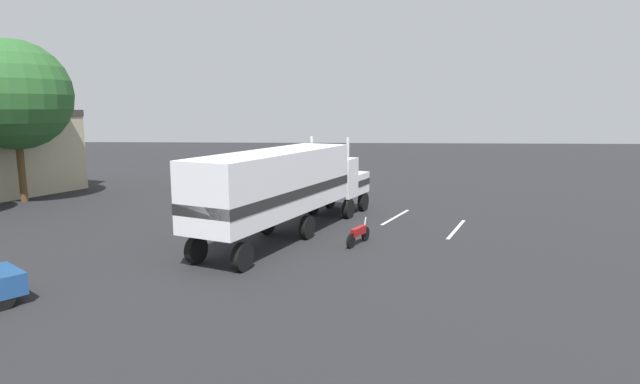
# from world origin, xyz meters

# --- Properties ---
(ground_plane) EXTENTS (120.00, 120.00, 0.00)m
(ground_plane) POSITION_xyz_m (0.00, 0.00, 0.00)
(ground_plane) COLOR #232326
(lane_stripe_near) EXTENTS (4.05, 2.01, 0.01)m
(lane_stripe_near) POSITION_xyz_m (-1.18, -3.50, 0.01)
(lane_stripe_near) COLOR silver
(lane_stripe_near) RESTS_ON ground_plane
(lane_stripe_mid) EXTENTS (4.12, 1.84, 0.01)m
(lane_stripe_mid) POSITION_xyz_m (-3.89, -6.29, 0.01)
(lane_stripe_mid) COLOR silver
(lane_stripe_mid) RESTS_ON ground_plane
(semi_truck) EXTENTS (13.98, 7.94, 4.50)m
(semi_truck) POSITION_xyz_m (-5.59, 2.10, 2.52)
(semi_truck) COLOR white
(semi_truck) RESTS_ON ground_plane
(person_bystander) EXTENTS (0.38, 0.48, 1.63)m
(person_bystander) POSITION_xyz_m (-4.38, 4.31, 0.89)
(person_bystander) COLOR #2D3347
(person_bystander) RESTS_ON ground_plane
(motorcycle) EXTENTS (1.90, 1.09, 1.12)m
(motorcycle) POSITION_xyz_m (-6.98, -1.25, 0.48)
(motorcycle) COLOR black
(motorcycle) RESTS_ON ground_plane
(tree_right) EXTENTS (6.94, 6.94, 10.36)m
(tree_right) POSITION_xyz_m (2.36, 20.33, 6.87)
(tree_right) COLOR brown
(tree_right) RESTS_ON ground_plane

